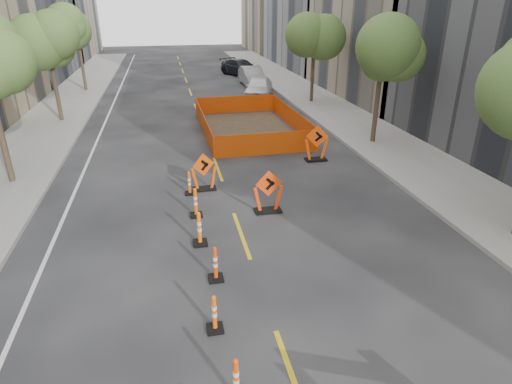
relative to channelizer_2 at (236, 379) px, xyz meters
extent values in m
plane|color=black|center=(1.17, 2.09, -0.49)|extent=(140.00, 140.00, 0.00)
cube|color=gray|center=(-7.83, 14.09, -0.41)|extent=(4.00, 90.00, 0.15)
cube|color=gray|center=(10.17, 14.09, -0.41)|extent=(4.00, 90.00, 0.15)
cylinder|color=#382B1E|center=(-7.23, 12.09, 1.09)|extent=(0.24, 0.24, 3.15)
cylinder|color=#382B1E|center=(-7.23, 22.09, 1.09)|extent=(0.24, 0.24, 3.15)
sphere|color=#41642B|center=(-7.23, 22.09, 4.06)|extent=(2.80, 2.80, 2.80)
cylinder|color=#382B1E|center=(-7.23, 32.09, 1.09)|extent=(0.24, 0.24, 3.15)
sphere|color=#41642B|center=(-7.23, 32.09, 4.06)|extent=(2.80, 2.80, 2.80)
cylinder|color=#382B1E|center=(9.57, 14.09, 1.09)|extent=(0.24, 0.24, 3.15)
sphere|color=#41642B|center=(9.57, 14.09, 4.06)|extent=(2.80, 2.80, 2.80)
cylinder|color=#382B1E|center=(9.57, 24.09, 1.09)|extent=(0.24, 0.24, 3.15)
sphere|color=#41642B|center=(9.57, 24.09, 4.06)|extent=(2.80, 2.80, 2.80)
imported|color=white|center=(6.21, 26.71, 0.31)|extent=(3.27, 5.08, 1.61)
imported|color=gray|center=(6.76, 32.09, 0.31)|extent=(1.77, 4.86, 1.59)
imported|color=black|center=(6.78, 37.76, 0.28)|extent=(4.17, 5.73, 1.54)
camera|label=1|loc=(-0.82, -5.70, 6.33)|focal=30.00mm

